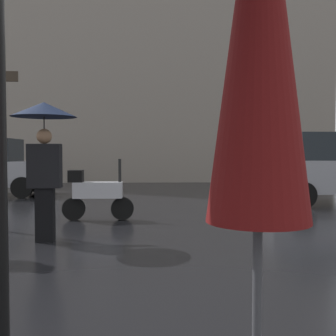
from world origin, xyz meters
TOP-DOWN VIEW (x-y plane):
  - folded_patio_umbrella_far at (0.72, -1.37)m, footprint 0.46×0.46m
  - pedestrian_with_umbrella at (-1.29, 3.42)m, footprint 0.99×0.99m
  - parked_scooter at (-0.77, 5.36)m, footprint 1.44×0.32m
  - building_block at (0.00, 16.56)m, footprint 17.37×2.71m

SIDE VIEW (x-z plane):
  - parked_scooter at x=-0.77m, z-range -0.06..1.17m
  - pedestrian_with_umbrella at x=-1.29m, z-range 0.57..2.70m
  - folded_patio_umbrella_far at x=0.72m, z-range 0.47..3.10m
  - building_block at x=0.00m, z-range 0.00..16.33m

